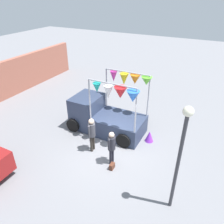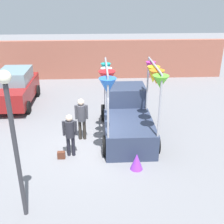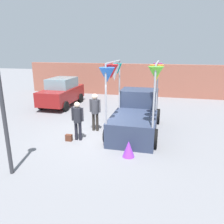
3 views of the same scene
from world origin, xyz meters
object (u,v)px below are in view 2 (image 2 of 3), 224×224
(street_lamp, at_px, (12,129))
(person_vendor, at_px, (82,115))
(folded_kite_bundle_violet, at_px, (137,162))
(parked_car, at_px, (16,87))
(vendor_truck, at_px, (127,113))
(person_customer, at_px, (70,132))
(handbag, at_px, (61,155))

(street_lamp, bearing_deg, person_vendor, 71.51)
(street_lamp, bearing_deg, folded_kite_bundle_violet, 30.09)
(parked_car, bearing_deg, vendor_truck, -33.15)
(street_lamp, bearing_deg, person_customer, 70.69)
(street_lamp, bearing_deg, vendor_truck, 54.67)
(street_lamp, relative_size, folded_kite_bundle_violet, 6.87)
(person_vendor, bearing_deg, folded_kite_bundle_violet, -48.67)
(person_vendor, distance_m, handbag, 1.86)
(person_vendor, relative_size, folded_kite_bundle_violet, 2.97)
(person_customer, xyz_separation_m, street_lamp, (-1.03, -2.95, 1.67))
(person_customer, bearing_deg, person_vendor, 73.51)
(parked_car, distance_m, folded_kite_bundle_violet, 8.46)
(parked_car, height_order, person_vendor, parked_car)
(person_vendor, distance_m, folded_kite_bundle_violet, 3.08)
(person_vendor, xyz_separation_m, folded_kite_bundle_violet, (1.97, -2.23, -0.79))
(vendor_truck, bearing_deg, handbag, -144.22)
(person_customer, bearing_deg, handbag, -150.26)
(parked_car, height_order, handbag, parked_car)
(person_customer, xyz_separation_m, handbag, (-0.35, -0.20, -0.87))
(vendor_truck, height_order, street_lamp, street_lamp)
(parked_car, distance_m, handbag, 6.28)
(handbag, bearing_deg, folded_kite_bundle_violet, -16.58)
(handbag, bearing_deg, vendor_truck, 35.78)
(vendor_truck, xyz_separation_m, person_customer, (-2.24, -1.66, 0.06))
(street_lamp, distance_m, folded_kite_bundle_violet, 4.56)
(person_vendor, relative_size, street_lamp, 0.43)
(parked_car, relative_size, street_lamp, 0.97)
(vendor_truck, relative_size, folded_kite_bundle_violet, 6.93)
(person_customer, bearing_deg, folded_kite_bundle_violet, -23.18)
(vendor_truck, height_order, person_vendor, vendor_truck)
(vendor_truck, distance_m, person_customer, 2.79)
(folded_kite_bundle_violet, bearing_deg, handbag, 163.42)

